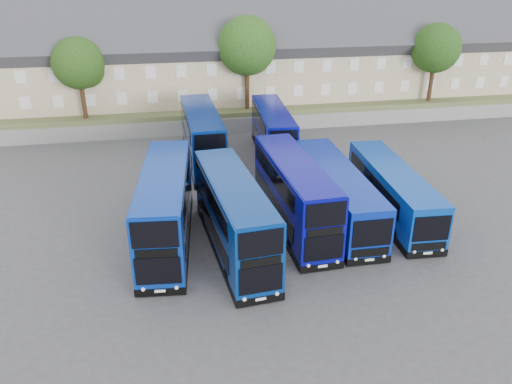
# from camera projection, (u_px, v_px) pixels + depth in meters

# --- Properties ---
(ground) EXTENTS (120.00, 120.00, 0.00)m
(ground) POSITION_uv_depth(u_px,v_px,m) (287.00, 257.00, 29.31)
(ground) COLOR #424146
(ground) RESTS_ON ground
(retaining_wall) EXTENTS (70.00, 0.40, 1.50)m
(retaining_wall) POSITION_uv_depth(u_px,v_px,m) (230.00, 125.00, 50.41)
(retaining_wall) COLOR slate
(retaining_wall) RESTS_ON ground
(earth_bank) EXTENTS (80.00, 20.00, 2.00)m
(earth_bank) POSITION_uv_depth(u_px,v_px,m) (219.00, 99.00, 59.23)
(earth_bank) COLOR #4B5630
(earth_bank) RESTS_ON ground
(terrace_row) EXTENTS (60.00, 10.40, 11.20)m
(terrace_row) POSITION_uv_depth(u_px,v_px,m) (249.00, 56.00, 53.82)
(terrace_row) COLOR tan
(terrace_row) RESTS_ON earth_bank
(dd_front_left) EXTENTS (3.77, 11.75, 4.60)m
(dd_front_left) POSITION_uv_depth(u_px,v_px,m) (166.00, 209.00, 30.04)
(dd_front_left) COLOR #082C95
(dd_front_left) RESTS_ON ground
(dd_front_mid) EXTENTS (3.60, 11.43, 4.47)m
(dd_front_mid) POSITION_uv_depth(u_px,v_px,m) (234.00, 218.00, 29.13)
(dd_front_mid) COLOR navy
(dd_front_mid) RESTS_ON ground
(dd_front_right) EXTENTS (3.07, 11.35, 4.47)m
(dd_front_right) POSITION_uv_depth(u_px,v_px,m) (294.00, 195.00, 31.90)
(dd_front_right) COLOR #07098A
(dd_front_right) RESTS_ON ground
(dd_rear_left) EXTENTS (2.90, 11.61, 4.59)m
(dd_rear_left) POSITION_uv_depth(u_px,v_px,m) (202.00, 138.00, 42.14)
(dd_rear_left) COLOR navy
(dd_rear_left) RESTS_ON ground
(dd_rear_right) EXTENTS (3.12, 10.90, 4.28)m
(dd_rear_right) POSITION_uv_depth(u_px,v_px,m) (273.00, 134.00, 43.61)
(dd_rear_right) COLOR #070C8A
(dd_rear_right) RESTS_ON ground
(coach_east_a) EXTENTS (2.79, 12.57, 3.43)m
(coach_east_a) POSITION_uv_depth(u_px,v_px,m) (336.00, 194.00, 33.35)
(coach_east_a) COLOR #08249F
(coach_east_a) RESTS_ON ground
(coach_east_b) EXTENTS (3.14, 11.98, 3.24)m
(coach_east_b) POSITION_uv_depth(u_px,v_px,m) (392.00, 192.00, 33.78)
(coach_east_b) COLOR #093CA7
(coach_east_b) RESTS_ON ground
(tree_west) EXTENTS (4.80, 4.80, 7.65)m
(tree_west) POSITION_uv_depth(u_px,v_px,m) (80.00, 65.00, 46.43)
(tree_west) COLOR #382314
(tree_west) RESTS_ON earth_bank
(tree_mid) EXTENTS (5.76, 5.76, 9.18)m
(tree_mid) POSITION_uv_depth(u_px,v_px,m) (248.00, 48.00, 49.13)
(tree_mid) COLOR #382314
(tree_mid) RESTS_ON earth_bank
(tree_east) EXTENTS (5.12, 5.12, 8.16)m
(tree_east) POSITION_uv_depth(u_px,v_px,m) (437.00, 50.00, 52.32)
(tree_east) COLOR #382314
(tree_east) RESTS_ON earth_bank
(tree_far) EXTENTS (5.44, 5.44, 8.67)m
(tree_far) POSITION_uv_depth(u_px,v_px,m) (453.00, 36.00, 59.43)
(tree_far) COLOR #382314
(tree_far) RESTS_ON earth_bank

